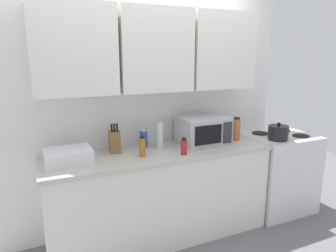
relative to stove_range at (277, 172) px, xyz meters
name	(u,v)px	position (x,y,z in m)	size (l,w,h in m)	color
wall_back_with_cabinets	(150,78)	(-1.47, 0.25, 1.12)	(3.04, 0.38, 2.60)	white
counter_run	(160,194)	(-1.47, 0.02, 0.00)	(2.17, 0.63, 0.90)	white
stove_range	(277,172)	(0.00, 0.00, 0.00)	(0.76, 0.64, 0.91)	silver
kettle	(278,132)	(-0.17, -0.14, 0.53)	(0.21, 0.21, 0.18)	black
microwave	(203,130)	(-0.98, 0.06, 0.59)	(0.48, 0.37, 0.28)	#B7B7BC
dish_rack	(68,156)	(-2.30, 0.02, 0.51)	(0.38, 0.30, 0.12)	silver
knife_block	(115,141)	(-1.87, 0.15, 0.55)	(0.12, 0.13, 0.27)	brown
bottle_red_sauce	(184,147)	(-1.32, -0.17, 0.52)	(0.06, 0.06, 0.16)	red
bottle_spice_jar	(236,129)	(-0.59, 0.04, 0.57)	(0.08, 0.08, 0.25)	#BC6638
bottle_clear_tall	(160,136)	(-1.45, 0.08, 0.58)	(0.07, 0.07, 0.28)	silver
bottle_blue_cleaner	(144,138)	(-1.57, 0.19, 0.54)	(0.07, 0.07, 0.19)	#2D56B7
bottle_amber_vinegar	(142,147)	(-1.68, -0.07, 0.54)	(0.05, 0.05, 0.19)	#AD701E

